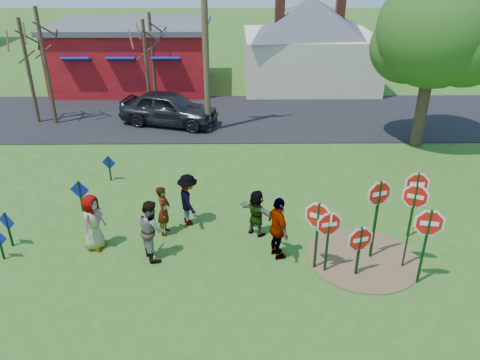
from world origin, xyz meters
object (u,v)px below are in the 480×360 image
object	(u,v)px
stop_sign_b	(378,201)
stop_sign_d	(416,189)
person_b	(164,211)
utility_pole	(205,28)
stop_sign_c	(413,207)
stop_sign_a	(318,222)
person_a	(93,222)
leafy_tree	(438,36)
suv	(169,108)

from	to	relation	value
stop_sign_b	stop_sign_d	size ratio (longest dim) A/B	1.12
stop_sign_b	person_b	distance (m)	6.33
stop_sign_d	utility_pole	world-z (taller)	utility_pole
stop_sign_c	stop_sign_a	bearing A→B (deg)	-155.95
stop_sign_a	person_b	world-z (taller)	stop_sign_a
person_a	person_b	distance (m)	2.10
person_a	leafy_tree	size ratio (longest dim) A/B	0.24
stop_sign_a	person_b	xyz separation A→B (m)	(-4.40, 1.82, -0.69)
stop_sign_c	person_a	size ratio (longest dim) A/B	1.56
stop_sign_c	leafy_tree	world-z (taller)	leafy_tree
stop_sign_b	person_a	distance (m)	8.15
stop_sign_b	leafy_tree	distance (m)	10.04
stop_sign_a	suv	world-z (taller)	stop_sign_a
stop_sign_c	person_b	distance (m)	7.21
suv	utility_pole	bearing A→B (deg)	-98.31
stop_sign_a	leafy_tree	xyz separation A→B (m)	(6.11, 9.02, 3.27)
stop_sign_a	stop_sign_d	bearing A→B (deg)	58.09
stop_sign_b	stop_sign_a	bearing A→B (deg)	177.19
stop_sign_d	suv	world-z (taller)	stop_sign_d
utility_pole	person_b	bearing A→B (deg)	-95.68
person_b	suv	bearing A→B (deg)	13.27
stop_sign_a	suv	xyz separation A→B (m)	(-5.49, 11.76, -0.64)
stop_sign_b	stop_sign_c	xyz separation A→B (m)	(0.80, -0.45, 0.05)
stop_sign_c	leafy_tree	size ratio (longest dim) A/B	0.37
stop_sign_a	leafy_tree	world-z (taller)	leafy_tree
stop_sign_d	person_b	bearing A→B (deg)	-174.48
person_b	person_a	bearing A→B (deg)	117.76
stop_sign_a	person_b	distance (m)	4.81
stop_sign_a	leafy_tree	distance (m)	11.37
suv	stop_sign_a	bearing A→B (deg)	-138.30
stop_sign_b	stop_sign_d	xyz separation A→B (m)	(1.45, 1.07, -0.22)
stop_sign_d	suv	distance (m)	13.39
stop_sign_b	utility_pole	distance (m)	11.96
suv	leafy_tree	world-z (taller)	leafy_tree
stop_sign_a	person_a	xyz separation A→B (m)	(-6.37, 1.08, -0.63)
stop_sign_c	leafy_tree	distance (m)	10.10
stop_sign_a	person_a	world-z (taller)	stop_sign_a
stop_sign_a	utility_pole	world-z (taller)	utility_pole
stop_sign_b	leafy_tree	size ratio (longest dim) A/B	0.35
suv	leafy_tree	size ratio (longest dim) A/B	0.66
person_a	stop_sign_c	bearing A→B (deg)	-76.58
utility_pole	leafy_tree	world-z (taller)	utility_pole
leafy_tree	person_b	bearing A→B (deg)	-145.60
stop_sign_d	leafy_tree	distance (m)	8.62
stop_sign_a	stop_sign_d	size ratio (longest dim) A/B	0.96
stop_sign_c	utility_pole	xyz separation A→B (m)	(-6.00, 10.81, 2.93)
stop_sign_d	person_a	bearing A→B (deg)	-169.57
stop_sign_a	stop_sign_c	xyz separation A→B (m)	(2.49, 0.03, 0.42)
leafy_tree	stop_sign_a	bearing A→B (deg)	-124.11
person_a	person_b	bearing A→B (deg)	-49.10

